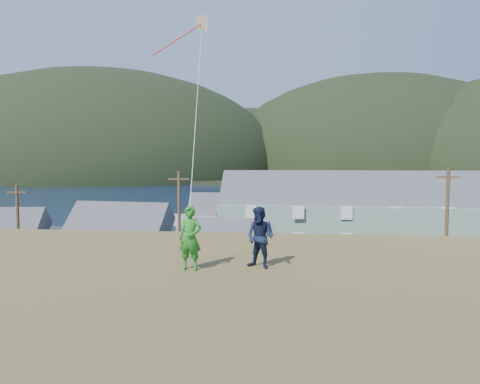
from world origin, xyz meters
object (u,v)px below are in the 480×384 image
Objects in this scene: lodge at (359,214)px; shed_white at (229,248)px; kite_flyer_navy at (260,238)px; kite_flyer_green at (190,238)px; wharf at (214,222)px; shed_palegreen_near at (118,237)px; shed_palegreen_far at (233,219)px.

shed_white is (-13.59, -10.91, -2.03)m from lodge.
lodge reaches higher than kite_flyer_navy.
wharf is at bearing 105.19° from kite_flyer_green.
kite_flyer_green is at bearing -141.72° from kite_flyer_navy.
shed_palegreen_near is at bearing 144.00° from kite_flyer_navy.
kite_flyer_navy is at bearing -79.47° from wharf.
lodge is at bearing 50.78° from shed_white.
lodge is 26.61m from shed_palegreen_near.
shed_palegreen_near is at bearing -157.08° from lodge.
shed_white is at bearing -85.32° from shed_palegreen_far.
kite_flyer_green reaches higher than kite_flyer_navy.
lodge is 19.70× the size of kite_flyer_navy.
shed_palegreen_far is at bearing 107.51° from shed_white.
kite_flyer_navy is (1.80, 0.40, -0.02)m from kite_flyer_green.
lodge is at bearing 80.69° from kite_flyer_green.
shed_white is 0.72× the size of shed_palegreen_far.
kite_flyer_navy is at bearing -100.51° from lodge.
wharf is 15.54× the size of kite_flyer_green.
shed_palegreen_far is (9.89, 13.60, 0.11)m from shed_palegreen_near.
wharf is 29.44m from shed_palegreen_near.
kite_flyer_navy is at bearing -82.99° from shed_palegreen_far.
shed_palegreen_far is at bearing 166.26° from lodge.
wharf is at bearing 126.29° from kite_flyer_navy.
shed_palegreen_near is 1.33× the size of shed_white.
kite_flyer_navy is (-9.17, -38.49, 3.72)m from lodge.
lodge reaches higher than wharf.
wharf is at bearing 138.15° from lodge.
kite_flyer_green is at bearing -81.25° from wharf.
shed_white is 4.92× the size of kite_flyer_green.
shed_palegreen_far is (4.94, -15.33, 2.45)m from wharf.
wharf is 3.16× the size of shed_white.
wharf is at bearing 113.83° from shed_white.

